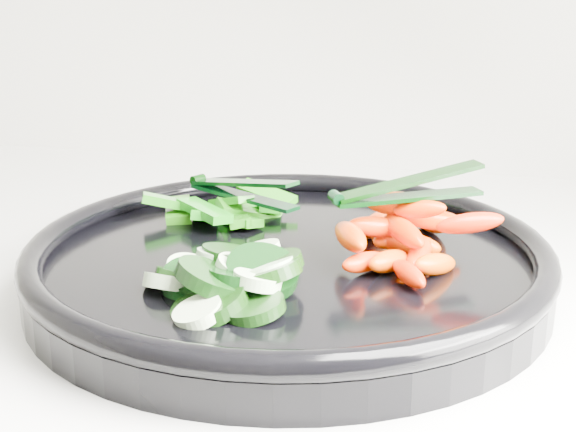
# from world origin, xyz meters

# --- Properties ---
(veggie_tray) EXTENTS (0.45, 0.45, 0.04)m
(veggie_tray) POSITION_xyz_m (0.31, 1.63, 0.95)
(veggie_tray) COLOR black
(veggie_tray) RESTS_ON counter
(cucumber_pile) EXTENTS (0.11, 0.12, 0.04)m
(cucumber_pile) POSITION_xyz_m (0.29, 1.55, 0.96)
(cucumber_pile) COLOR black
(cucumber_pile) RESTS_ON veggie_tray
(carrot_pile) EXTENTS (0.12, 0.16, 0.05)m
(carrot_pile) POSITION_xyz_m (0.39, 1.64, 0.97)
(carrot_pile) COLOR #F45D00
(carrot_pile) RESTS_ON veggie_tray
(pepper_pile) EXTENTS (0.12, 0.11, 0.04)m
(pepper_pile) POSITION_xyz_m (0.24, 1.70, 0.96)
(pepper_pile) COLOR #1B6609
(pepper_pile) RESTS_ON veggie_tray
(tong_carrot) EXTENTS (0.10, 0.07, 0.02)m
(tong_carrot) POSITION_xyz_m (0.39, 1.65, 1.00)
(tong_carrot) COLOR black
(tong_carrot) RESTS_ON carrot_pile
(tong_pepper) EXTENTS (0.11, 0.07, 0.02)m
(tong_pepper) POSITION_xyz_m (0.25, 1.70, 0.98)
(tong_pepper) COLOR black
(tong_pepper) RESTS_ON pepper_pile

